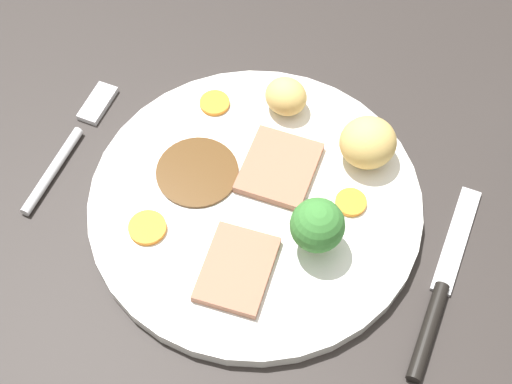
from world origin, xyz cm
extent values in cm
cube|color=#2B2623|center=(0.00, 0.00, 1.80)|extent=(120.00, 84.00, 3.60)
cylinder|color=white|center=(0.81, 0.20, 4.30)|extent=(28.65, 28.65, 1.40)
cylinder|color=#563819|center=(-4.88, 0.84, 5.15)|extent=(7.22, 7.22, 0.30)
cube|color=#9E664C|center=(1.72, 3.58, 5.40)|extent=(6.11, 7.04, 0.80)
cube|color=#9E664C|center=(1.74, -6.82, 5.40)|extent=(5.72, 7.47, 0.80)
ellipsoid|color=#D8B260|center=(8.39, 7.52, 7.19)|extent=(6.59, 6.51, 4.39)
ellipsoid|color=#D8B260|center=(-0.34, 10.26, 6.65)|extent=(4.84, 4.61, 3.30)
cylinder|color=orange|center=(-6.24, 8.35, 5.21)|extent=(2.76, 2.76, 0.42)
cylinder|color=orange|center=(8.57, 2.45, 5.23)|extent=(2.68, 2.68, 0.45)
cylinder|color=orange|center=(-6.65, -5.76, 5.24)|extent=(3.20, 3.20, 0.48)
cylinder|color=#8CB766|center=(6.91, -2.30, 5.84)|extent=(1.56, 1.56, 1.67)
sphere|color=#387A33|center=(6.91, -2.30, 8.23)|extent=(4.45, 4.45, 4.45)
cylinder|color=silver|center=(-17.37, -2.80, 4.05)|extent=(1.32, 9.53, 0.90)
cube|color=silver|center=(-17.01, 5.44, 3.90)|extent=(2.20, 4.58, 0.60)
cylinder|color=black|center=(17.57, -6.13, 4.20)|extent=(1.52, 8.54, 1.20)
cube|color=silver|center=(17.91, 2.86, 3.80)|extent=(2.09, 10.56, 0.40)
camera|label=1|loc=(12.66, -32.10, 62.47)|focal=54.98mm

